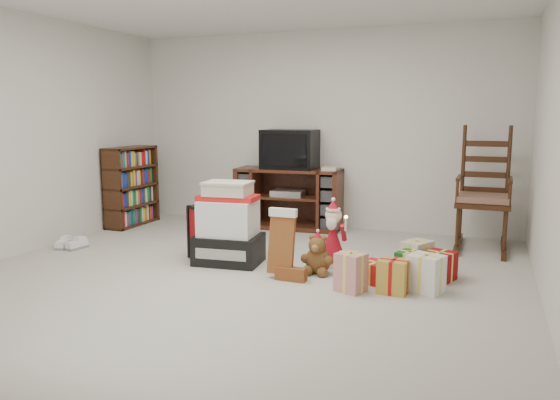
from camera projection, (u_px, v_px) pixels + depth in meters
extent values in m
cube|color=beige|center=(238.00, 279.00, 4.89)|extent=(5.00, 5.00, 0.01)
cube|color=silver|center=(320.00, 130.00, 7.00)|extent=(5.00, 0.01, 2.50)
cube|color=silver|center=(15.00, 135.00, 5.57)|extent=(0.01, 5.00, 2.50)
cube|color=silver|center=(559.00, 144.00, 3.82)|extent=(0.01, 5.00, 2.50)
cube|color=#492414|center=(289.00, 198.00, 7.00)|extent=(1.37, 0.56, 0.77)
cube|color=silver|center=(288.00, 193.00, 6.96)|extent=(0.42, 0.31, 0.08)
cube|color=#3E2010|center=(131.00, 186.00, 7.18)|extent=(0.28, 0.85, 1.03)
cube|color=#3E2010|center=(483.00, 204.00, 5.87)|extent=(0.56, 0.54, 0.05)
cube|color=#8E634D|center=(483.00, 198.00, 5.86)|extent=(0.52, 0.50, 0.06)
cube|color=#3E2010|center=(486.00, 159.00, 6.02)|extent=(0.47, 0.07, 0.86)
cube|color=#3E2010|center=(480.00, 246.00, 5.94)|extent=(0.57, 0.93, 0.06)
cube|color=black|center=(229.00, 249.00, 5.38)|extent=(0.67, 0.52, 0.28)
cube|color=white|center=(228.00, 218.00, 5.33)|extent=(0.57, 0.46, 0.34)
cube|color=red|center=(228.00, 198.00, 5.30)|extent=(0.60, 0.36, 0.05)
cube|color=beige|center=(228.00, 189.00, 5.28)|extent=(0.46, 0.37, 0.11)
cube|color=maroon|center=(210.00, 233.00, 5.45)|extent=(0.47, 0.38, 0.55)
cube|color=black|center=(214.00, 198.00, 5.49)|extent=(0.22, 0.12, 0.03)
ellipsoid|color=brown|center=(318.00, 261.00, 5.04)|extent=(0.24, 0.20, 0.25)
sphere|color=brown|center=(317.00, 245.00, 4.98)|extent=(0.16, 0.16, 0.16)
cone|color=#A41120|center=(333.00, 244.00, 5.28)|extent=(0.30, 0.30, 0.43)
sphere|color=beige|center=(333.00, 216.00, 5.24)|extent=(0.15, 0.15, 0.15)
cone|color=#A41120|center=(333.00, 205.00, 5.22)|extent=(0.13, 0.13, 0.11)
cylinder|color=silver|center=(346.00, 224.00, 5.09)|extent=(0.02, 0.02, 0.13)
cone|color=#A41120|center=(213.00, 239.00, 5.58)|extent=(0.27, 0.27, 0.39)
sphere|color=beige|center=(213.00, 215.00, 5.54)|extent=(0.13, 0.13, 0.13)
cone|color=#A41120|center=(212.00, 205.00, 5.53)|extent=(0.12, 0.12, 0.10)
cylinder|color=silver|center=(220.00, 222.00, 5.40)|extent=(0.02, 0.02, 0.12)
cube|color=white|center=(65.00, 244.00, 6.00)|extent=(0.17, 0.27, 0.09)
cube|color=white|center=(76.00, 245.00, 5.94)|extent=(0.14, 0.26, 0.09)
cube|color=red|center=(376.00, 271.00, 4.69)|extent=(0.25, 0.25, 0.25)
cube|color=#18622A|center=(402.00, 266.00, 4.84)|extent=(0.25, 0.25, 0.25)
cube|color=gold|center=(401.00, 279.00, 4.47)|extent=(0.25, 0.25, 0.25)
cube|color=silver|center=(361.00, 281.00, 4.39)|extent=(0.25, 0.25, 0.25)
cube|color=white|center=(428.00, 275.00, 4.58)|extent=(0.25, 0.25, 0.25)
cube|color=maroon|center=(427.00, 262.00, 4.95)|extent=(0.25, 0.25, 0.25)
cube|color=beige|center=(401.00, 259.00, 5.08)|extent=(0.25, 0.25, 0.25)
cube|color=black|center=(290.00, 149.00, 6.90)|extent=(0.69, 0.50, 0.49)
cube|color=black|center=(283.00, 150.00, 6.68)|extent=(0.57, 0.04, 0.39)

